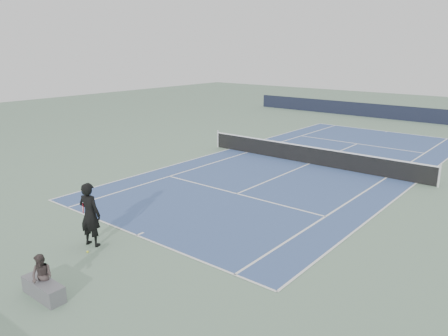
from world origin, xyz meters
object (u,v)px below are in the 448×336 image
Objects in this scene: tennis_player at (90,214)px; spectator_bench at (43,283)px; tennis_ball at (88,252)px; tennis_net at (310,155)px.

tennis_player is 1.45× the size of spectator_bench.
tennis_player is at bearing 130.19° from tennis_ball.
tennis_player reaches higher than tennis_ball.
tennis_player is 28.74× the size of tennis_ball.
tennis_player is (-0.55, -13.22, 0.53)m from tennis_net.
tennis_ball is (-0.19, -13.64, -0.47)m from tennis_net.
tennis_net is 15.78m from spectator_bench.
tennis_net is at bearing 89.22° from tennis_ball.
tennis_player is at bearing 122.61° from spectator_bench.
spectator_bench is at bearing -57.39° from tennis_player.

